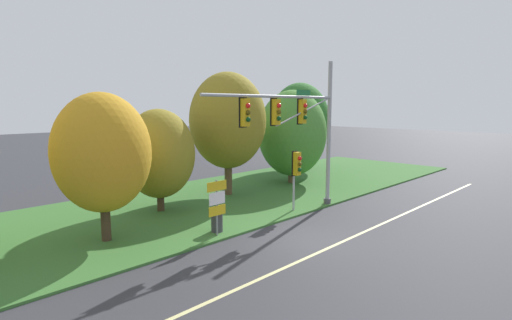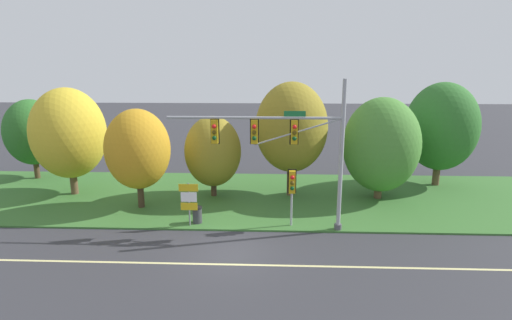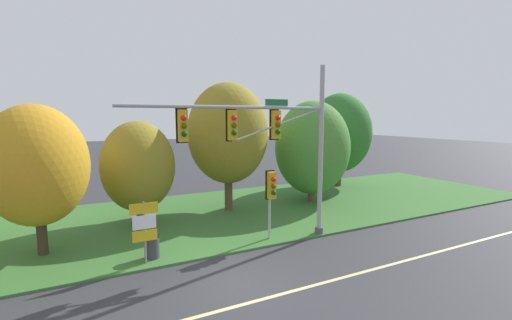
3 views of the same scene
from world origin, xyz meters
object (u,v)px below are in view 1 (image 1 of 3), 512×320
tree_tall_centre (228,121)px  trash_bin (217,221)px  traffic_signal_mast (299,122)px  route_sign_post (217,201)px  pedestrian_signal_near_kerb (296,167)px  tree_behind_signpost (102,153)px  tree_furthest_back (300,120)px  tree_right_far (292,133)px  tree_mid_verge (159,154)px

tree_tall_centre → trash_bin: tree_tall_centre is taller
traffic_signal_mast → tree_tall_centre: bearing=85.7°
traffic_signal_mast → route_sign_post: traffic_signal_mast is taller
pedestrian_signal_near_kerb → tree_behind_signpost: bearing=163.4°
traffic_signal_mast → route_sign_post: bearing=177.9°
tree_furthest_back → pedestrian_signal_near_kerb: bearing=-142.7°
tree_right_far → tree_furthest_back: bearing=32.9°
tree_tall_centre → trash_bin: size_ratio=8.19×
tree_behind_signpost → tree_tall_centre: size_ratio=0.80×
tree_mid_verge → tree_tall_centre: 5.43m
tree_tall_centre → tree_furthest_back: (10.88, 2.87, -0.31)m
tree_right_far → tree_mid_verge: bearing=179.8°
tree_mid_verge → tree_right_far: (10.98, -0.04, 0.54)m
traffic_signal_mast → pedestrian_signal_near_kerb: traffic_signal_mast is taller
tree_behind_signpost → trash_bin: tree_behind_signpost is taller
tree_tall_centre → tree_mid_verge: bearing=-175.9°
pedestrian_signal_near_kerb → tree_behind_signpost: 9.68m
traffic_signal_mast → tree_furthest_back: (11.32, 8.74, -0.43)m
tree_furthest_back → traffic_signal_mast: bearing=-142.3°
pedestrian_signal_near_kerb → tree_behind_signpost: (-9.19, 2.74, 1.33)m
traffic_signal_mast → pedestrian_signal_near_kerb: bearing=49.7°
pedestrian_signal_near_kerb → traffic_signal_mast: bearing=-130.3°
route_sign_post → tree_right_far: 12.86m
tree_behind_signpost → tree_tall_centre: tree_tall_centre is taller
pedestrian_signal_near_kerb → route_sign_post: size_ratio=1.32×
tree_furthest_back → tree_mid_verge: bearing=-168.6°
trash_bin → route_sign_post: bearing=-128.5°
tree_mid_verge → trash_bin: bearing=-92.7°
pedestrian_signal_near_kerb → tree_mid_verge: (-5.01, 5.19, 0.72)m
tree_mid_verge → tree_behind_signpost: bearing=-149.6°
traffic_signal_mast → tree_behind_signpost: 9.50m
route_sign_post → tree_right_far: tree_right_far is taller
traffic_signal_mast → route_sign_post: 6.22m
traffic_signal_mast → trash_bin: bearing=172.8°
traffic_signal_mast → trash_bin: size_ratio=9.88×
tree_right_far → trash_bin: tree_right_far is taller
route_sign_post → tree_furthest_back: 18.90m
pedestrian_signal_near_kerb → tree_mid_verge: size_ratio=0.59×
tree_behind_signpost → tree_furthest_back: size_ratio=0.82×
traffic_signal_mast → tree_right_far: (6.24, 5.46, -1.16)m
traffic_signal_mast → tree_furthest_back: 14.31m
traffic_signal_mast → tree_mid_verge: size_ratio=1.70×
tree_right_far → traffic_signal_mast: bearing=-138.8°
route_sign_post → trash_bin: bearing=51.5°
pedestrian_signal_near_kerb → trash_bin: 5.56m
route_sign_post → tree_tall_centre: 8.65m
traffic_signal_mast → pedestrian_signal_near_kerb: 2.45m
route_sign_post → tree_behind_signpost: (-3.62, 2.85, 2.14)m
tree_behind_signpost → tree_mid_verge: bearing=30.4°
trash_bin → pedestrian_signal_near_kerb: bearing=-3.5°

